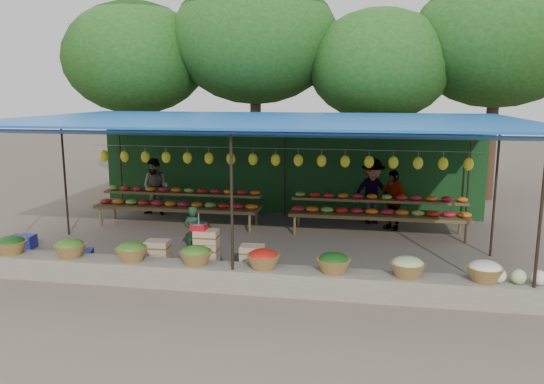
% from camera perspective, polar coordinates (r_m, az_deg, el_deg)
% --- Properties ---
extents(ground, '(60.00, 60.00, 0.00)m').
position_cam_1_polar(ground, '(11.96, -0.77, -5.66)').
color(ground, '#695A4D').
rests_on(ground, ground).
extents(stone_curb, '(10.60, 0.55, 0.40)m').
position_cam_1_polar(stone_curb, '(9.35, -4.00, -9.17)').
color(stone_curb, '#6E6658').
rests_on(stone_curb, ground).
extents(stall_canopy, '(10.80, 6.60, 2.82)m').
position_cam_1_polar(stall_canopy, '(11.56, -0.75, 7.28)').
color(stall_canopy, black).
rests_on(stall_canopy, ground).
extents(produce_baskets, '(8.98, 0.58, 0.34)m').
position_cam_1_polar(produce_baskets, '(9.25, -4.64, -7.01)').
color(produce_baskets, brown).
rests_on(produce_baskets, stone_curb).
extents(netting_backdrop, '(10.60, 0.06, 2.50)m').
position_cam_1_polar(netting_backdrop, '(14.73, 1.53, 2.44)').
color(netting_backdrop, '#1B4C21').
rests_on(netting_backdrop, ground).
extents(tree_row, '(16.51, 5.50, 7.12)m').
position_cam_1_polar(tree_row, '(17.48, 4.77, 15.07)').
color(tree_row, '#372014').
rests_on(tree_row, ground).
extents(fruit_table_left, '(4.21, 0.95, 0.93)m').
position_cam_1_polar(fruit_table_left, '(13.73, -9.96, -1.06)').
color(fruit_table_left, brown).
rests_on(fruit_table_left, ground).
extents(fruit_table_right, '(4.21, 0.95, 0.93)m').
position_cam_1_polar(fruit_table_right, '(12.92, 11.37, -1.85)').
color(fruit_table_right, brown).
rests_on(fruit_table_right, ground).
extents(crate_counter, '(2.36, 0.36, 0.77)m').
position_cam_1_polar(crate_counter, '(10.38, -7.19, -6.53)').
color(crate_counter, tan).
rests_on(crate_counter, ground).
extents(weighing_scale, '(0.31, 0.31, 0.32)m').
position_cam_1_polar(weighing_scale, '(10.27, -7.87, -3.63)').
color(weighing_scale, red).
rests_on(weighing_scale, crate_counter).
extents(vendor_seated, '(0.45, 0.33, 1.13)m').
position_cam_1_polar(vendor_seated, '(10.85, -8.43, -4.40)').
color(vendor_seated, '#1A3B22').
rests_on(vendor_seated, ground).
extents(customer_left, '(0.81, 0.66, 1.58)m').
position_cam_1_polar(customer_left, '(14.96, -12.40, 0.53)').
color(customer_left, slate).
rests_on(customer_left, ground).
extents(customer_mid, '(1.25, 1.01, 1.68)m').
position_cam_1_polar(customer_mid, '(13.91, 10.78, 0.05)').
color(customer_mid, slate).
rests_on(customer_mid, ground).
extents(customer_right, '(0.88, 0.87, 1.49)m').
position_cam_1_polar(customer_right, '(13.42, 12.86, -0.83)').
color(customer_right, slate).
rests_on(customer_right, ground).
extents(blue_crate_front, '(0.61, 0.51, 0.31)m').
position_cam_1_polar(blue_crate_front, '(11.18, -20.06, -6.68)').
color(blue_crate_front, navy).
rests_on(blue_crate_front, ground).
extents(blue_crate_back, '(0.53, 0.41, 0.29)m').
position_cam_1_polar(blue_crate_back, '(12.86, -25.20, -4.86)').
color(blue_crate_back, navy).
rests_on(blue_crate_back, ground).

